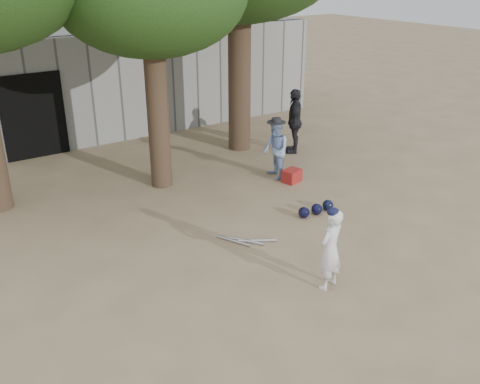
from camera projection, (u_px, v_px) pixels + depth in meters
ground at (244, 272)px, 8.93m from camera, size 70.00×70.00×0.00m
boy_player at (330, 249)px, 8.26m from camera, size 0.56×0.44×1.34m
spectator_blue at (276, 150)px, 12.54m from camera, size 0.69×0.80×1.41m
spectator_dark at (295, 121)px, 14.24m from camera, size 0.98×1.04×1.73m
red_bag at (292, 176)px, 12.53m from camera, size 0.48×0.41×0.30m
back_building at (49, 79)px, 16.16m from camera, size 16.00×5.24×3.00m
helmet_row at (316, 209)px, 10.93m from camera, size 0.87×0.26×0.23m
bat_pile at (245, 241)px, 9.87m from camera, size 0.85×0.80×0.06m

